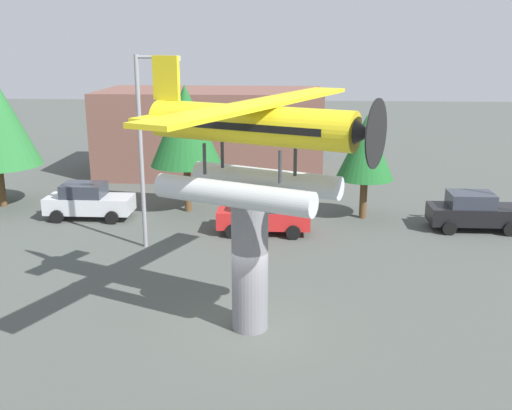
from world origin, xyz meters
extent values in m
plane|color=#4C514C|center=(0.00, 0.00, 0.00)|extent=(140.00, 140.00, 0.00)
cylinder|color=slate|center=(0.00, 0.00, 2.06)|extent=(1.10, 1.10, 4.12)
cylinder|color=silver|center=(-0.41, -0.91, 4.47)|extent=(4.67, 2.59, 0.70)
cylinder|color=#333338|center=(0.89, -0.95, 5.27)|extent=(0.13, 0.13, 0.90)
cylinder|color=#333338|center=(-1.30, 0.03, 5.27)|extent=(0.13, 0.13, 0.90)
cylinder|color=silver|center=(0.41, 0.91, 4.47)|extent=(4.67, 2.59, 0.70)
cylinder|color=#333338|center=(1.30, -0.03, 5.27)|extent=(0.13, 0.13, 0.90)
cylinder|color=#333338|center=(-0.89, 0.95, 5.27)|extent=(0.13, 0.13, 0.90)
cylinder|color=yellow|center=(0.00, 0.00, 6.27)|extent=(6.11, 3.53, 1.10)
cube|color=black|center=(0.18, -0.08, 6.27)|extent=(4.43, 2.81, 0.20)
cone|color=#262628|center=(2.97, -1.32, 6.27)|extent=(1.00, 1.09, 0.88)
cylinder|color=black|center=(3.33, -1.49, 6.27)|extent=(0.77, 1.66, 1.80)
cube|color=yellow|center=(0.37, -0.16, 6.88)|extent=(5.24, 9.95, 0.12)
cube|color=yellow|center=(-2.56, 1.14, 6.37)|extent=(1.78, 2.84, 0.10)
cube|color=yellow|center=(-2.56, 1.14, 7.47)|extent=(0.87, 0.48, 1.30)
cube|color=silver|center=(-8.72, 11.15, 0.72)|extent=(4.20, 1.70, 0.80)
cube|color=#2D333D|center=(-8.97, 11.15, 1.44)|extent=(2.00, 1.56, 0.64)
cylinder|color=black|center=(-7.37, 10.25, 0.32)|extent=(0.64, 0.22, 0.64)
cylinder|color=black|center=(-7.37, 12.05, 0.32)|extent=(0.64, 0.22, 0.64)
cylinder|color=black|center=(-10.07, 10.25, 0.32)|extent=(0.64, 0.22, 0.64)
cylinder|color=black|center=(-10.07, 12.05, 0.32)|extent=(0.64, 0.22, 0.64)
cube|color=red|center=(-0.03, 9.38, 0.72)|extent=(4.20, 1.70, 0.80)
cube|color=#2D333D|center=(-0.28, 9.38, 1.44)|extent=(2.00, 1.56, 0.64)
cylinder|color=black|center=(1.32, 8.48, 0.32)|extent=(0.64, 0.22, 0.64)
cylinder|color=black|center=(1.32, 10.28, 0.32)|extent=(0.64, 0.22, 0.64)
cylinder|color=black|center=(-1.38, 8.48, 0.32)|extent=(0.64, 0.22, 0.64)
cylinder|color=black|center=(-1.38, 10.28, 0.32)|extent=(0.64, 0.22, 0.64)
cube|color=black|center=(9.73, 10.47, 0.72)|extent=(4.20, 1.70, 0.80)
cube|color=#2D333D|center=(9.48, 10.47, 1.44)|extent=(2.00, 1.56, 0.64)
cylinder|color=black|center=(11.08, 9.57, 0.32)|extent=(0.64, 0.22, 0.64)
cylinder|color=black|center=(11.08, 11.37, 0.32)|extent=(0.64, 0.22, 0.64)
cylinder|color=black|center=(8.38, 9.57, 0.32)|extent=(0.64, 0.22, 0.64)
cylinder|color=black|center=(8.38, 11.37, 0.32)|extent=(0.64, 0.22, 0.64)
cylinder|color=gray|center=(-4.99, 7.17, 4.00)|extent=(0.18, 0.18, 8.00)
cylinder|color=gray|center=(-4.19, 7.17, 7.90)|extent=(1.60, 0.12, 0.12)
cube|color=silver|center=(-3.49, 7.17, 7.85)|extent=(0.50, 0.28, 0.20)
cube|color=brown|center=(-4.04, 22.00, 2.71)|extent=(14.19, 7.12, 5.42)
cylinder|color=brown|center=(-14.08, 13.06, 1.11)|extent=(0.36, 0.36, 2.21)
cylinder|color=brown|center=(-4.11, 12.74, 1.21)|extent=(0.36, 0.36, 2.43)
cone|color=#1E6028|center=(-4.11, 12.74, 4.43)|extent=(3.61, 3.61, 4.01)
cylinder|color=brown|center=(4.75, 12.04, 1.00)|extent=(0.36, 0.36, 2.00)
cone|color=#1E6028|center=(4.75, 12.04, 3.56)|extent=(2.80, 2.80, 3.11)
camera|label=1|loc=(1.22, -16.74, 8.61)|focal=42.04mm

